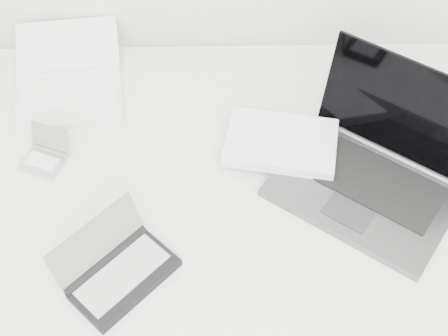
{
  "coord_description": "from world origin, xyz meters",
  "views": [
    {
      "loc": [
        -0.05,
        0.74,
        1.74
      ],
      "look_at": [
        -0.03,
        1.51,
        0.79
      ],
      "focal_mm": 50.0,
      "sensor_mm": 36.0,
      "label": 1
    }
  ],
  "objects_px": {
    "laptop_large": "(349,162)",
    "desk": "(238,185)",
    "palmtop_charcoal": "(117,269)",
    "netbook_open_white": "(69,84)"
  },
  "relations": [
    {
      "from": "laptop_large",
      "to": "desk",
      "type": "bearing_deg",
      "value": -146.55
    },
    {
      "from": "desk",
      "to": "palmtop_charcoal",
      "type": "distance_m",
      "value": 0.34
    },
    {
      "from": "desk",
      "to": "netbook_open_white",
      "type": "height_order",
      "value": "netbook_open_white"
    },
    {
      "from": "laptop_large",
      "to": "netbook_open_white",
      "type": "bearing_deg",
      "value": -167.13
    },
    {
      "from": "laptop_large",
      "to": "palmtop_charcoal",
      "type": "bearing_deg",
      "value": -116.92
    },
    {
      "from": "desk",
      "to": "palmtop_charcoal",
      "type": "xyz_separation_m",
      "value": [
        -0.23,
        -0.24,
        0.07
      ]
    },
    {
      "from": "desk",
      "to": "netbook_open_white",
      "type": "distance_m",
      "value": 0.46
    },
    {
      "from": "desk",
      "to": "palmtop_charcoal",
      "type": "relative_size",
      "value": 6.92
    },
    {
      "from": "desk",
      "to": "palmtop_charcoal",
      "type": "height_order",
      "value": "palmtop_charcoal"
    },
    {
      "from": "palmtop_charcoal",
      "to": "desk",
      "type": "bearing_deg",
      "value": 0.79
    }
  ]
}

